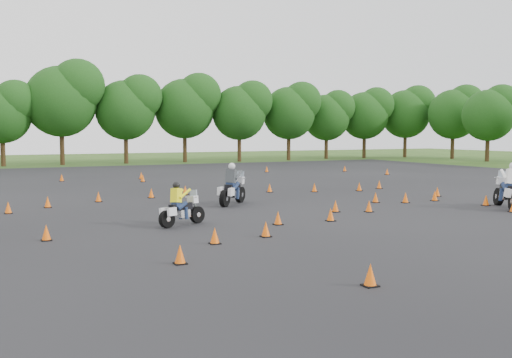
# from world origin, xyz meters

# --- Properties ---
(ground) EXTENTS (140.00, 140.00, 0.00)m
(ground) POSITION_xyz_m (0.00, 0.00, 0.00)
(ground) COLOR #2D5119
(ground) RESTS_ON ground
(asphalt_pad) EXTENTS (62.00, 62.00, 0.00)m
(asphalt_pad) POSITION_xyz_m (0.00, 6.00, 0.01)
(asphalt_pad) COLOR black
(asphalt_pad) RESTS_ON ground
(treeline) EXTENTS (87.00, 32.38, 10.77)m
(treeline) POSITION_xyz_m (1.96, 35.36, 4.53)
(treeline) COLOR #194213
(treeline) RESTS_ON ground
(traffic_cones) EXTENTS (36.87, 33.55, 0.45)m
(traffic_cones) POSITION_xyz_m (-0.15, 5.06, 0.23)
(traffic_cones) COLOR #FF620A
(traffic_cones) RESTS_ON asphalt_pad
(rider_grey) EXTENTS (2.26, 2.17, 1.85)m
(rider_grey) POSITION_xyz_m (-0.60, 5.16, 0.93)
(rider_grey) COLOR #3A3E41
(rider_grey) RESTS_ON ground
(rider_yellow) EXTENTS (2.03, 1.33, 1.51)m
(rider_yellow) POSITION_xyz_m (-4.37, 0.65, 0.76)
(rider_yellow) COLOR #FFF516
(rider_yellow) RESTS_ON ground
(rider_white) EXTENTS (1.90, 2.56, 1.94)m
(rider_white) POSITION_xyz_m (9.31, -0.86, 0.97)
(rider_white) COLOR white
(rider_white) RESTS_ON ground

